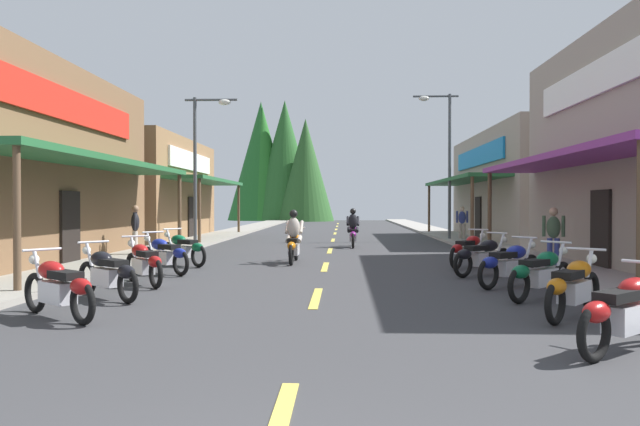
# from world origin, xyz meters

# --- Properties ---
(ground) EXTENTS (10.15, 76.90, 0.10)m
(ground) POSITION_xyz_m (0.00, 23.45, -0.05)
(ground) COLOR #38383A
(sidewalk_left) EXTENTS (2.10, 76.90, 0.12)m
(sidewalk_left) POSITION_xyz_m (-6.13, 23.45, 0.06)
(sidewalk_left) COLOR gray
(sidewalk_left) RESTS_ON ground
(sidewalk_right) EXTENTS (2.10, 76.90, 0.12)m
(sidewalk_right) POSITION_xyz_m (6.13, 23.45, 0.06)
(sidewalk_right) COLOR #9E9991
(sidewalk_right) RESTS_ON ground
(centerline_dashes) EXTENTS (0.16, 50.89, 0.01)m
(centerline_dashes) POSITION_xyz_m (0.00, 26.12, 0.01)
(centerline_dashes) COLOR #E0C64C
(centerline_dashes) RESTS_ON ground
(storefront_left_far) EXTENTS (9.53, 10.88, 4.98)m
(storefront_left_far) POSITION_xyz_m (-11.00, 27.04, 2.49)
(storefront_left_far) COLOR olive
(storefront_left_far) RESTS_ON ground
(storefront_right_far) EXTENTS (10.55, 13.54, 5.24)m
(storefront_right_far) POSITION_xyz_m (11.52, 27.05, 2.62)
(storefront_right_far) COLOR gray
(storefront_right_far) RESTS_ON ground
(streetlamp_left) EXTENTS (2.11, 0.30, 6.03)m
(streetlamp_left) POSITION_xyz_m (-5.15, 21.24, 3.94)
(streetlamp_left) COLOR #474C51
(streetlamp_left) RESTS_ON ground
(streetlamp_right) EXTENTS (2.11, 0.30, 6.89)m
(streetlamp_right) POSITION_xyz_m (5.18, 25.59, 4.42)
(streetlamp_right) COLOR #474C51
(streetlamp_right) RESTS_ON ground
(motorcycle_parked_right_0) EXTENTS (1.71, 1.45, 1.04)m
(motorcycle_parked_right_0) POSITION_xyz_m (3.78, 4.56, 0.49)
(motorcycle_parked_right_0) COLOR black
(motorcycle_parked_right_0) RESTS_ON ground
(motorcycle_parked_right_1) EXTENTS (1.46, 1.70, 1.04)m
(motorcycle_parked_right_1) POSITION_xyz_m (3.98, 6.65, 0.49)
(motorcycle_parked_right_1) COLOR black
(motorcycle_parked_right_1) RESTS_ON ground
(motorcycle_parked_right_2) EXTENTS (1.65, 1.52, 1.04)m
(motorcycle_parked_right_2) POSITION_xyz_m (4.08, 8.44, 0.49)
(motorcycle_parked_right_2) COLOR black
(motorcycle_parked_right_2) RESTS_ON ground
(motorcycle_parked_right_3) EXTENTS (1.70, 1.45, 1.04)m
(motorcycle_parked_right_3) POSITION_xyz_m (3.97, 10.05, 0.49)
(motorcycle_parked_right_3) COLOR black
(motorcycle_parked_right_3) RESTS_ON ground
(motorcycle_parked_right_4) EXTENTS (1.74, 1.40, 1.04)m
(motorcycle_parked_right_4) POSITION_xyz_m (3.87, 12.00, 0.49)
(motorcycle_parked_right_4) COLOR black
(motorcycle_parked_right_4) RESTS_ON ground
(motorcycle_parked_right_5) EXTENTS (1.43, 1.72, 1.04)m
(motorcycle_parked_right_5) POSITION_xyz_m (3.94, 13.89, 0.49)
(motorcycle_parked_right_5) COLOR black
(motorcycle_parked_right_5) RESTS_ON ground
(motorcycle_parked_left_0) EXTENTS (1.75, 1.40, 1.04)m
(motorcycle_parked_left_0) POSITION_xyz_m (-3.78, 6.28, 0.49)
(motorcycle_parked_left_0) COLOR black
(motorcycle_parked_left_0) RESTS_ON ground
(motorcycle_parked_left_1) EXTENTS (1.69, 1.47, 1.04)m
(motorcycle_parked_left_1) POSITION_xyz_m (-3.78, 8.15, 0.49)
(motorcycle_parked_left_1) COLOR black
(motorcycle_parked_left_1) RESTS_ON ground
(motorcycle_parked_left_2) EXTENTS (1.39, 1.75, 1.04)m
(motorcycle_parked_left_2) POSITION_xyz_m (-3.77, 10.07, 0.49)
(motorcycle_parked_left_2) COLOR black
(motorcycle_parked_left_2) RESTS_ON ground
(motorcycle_parked_left_3) EXTENTS (1.68, 1.48, 1.04)m
(motorcycle_parked_left_3) POSITION_xyz_m (-3.95, 12.11, 0.49)
(motorcycle_parked_left_3) COLOR black
(motorcycle_parked_left_3) RESTS_ON ground
(motorcycle_parked_left_4) EXTENTS (1.70, 1.46, 1.04)m
(motorcycle_parked_left_4) POSITION_xyz_m (-4.00, 14.04, 0.49)
(motorcycle_parked_left_4) COLOR black
(motorcycle_parked_left_4) RESTS_ON ground
(rider_cruising_lead) EXTENTS (0.60, 2.14, 1.57)m
(rider_cruising_lead) POSITION_xyz_m (-0.96, 14.90, 0.66)
(rider_cruising_lead) COLOR black
(rider_cruising_lead) RESTS_ON ground
(rider_cruising_trailing) EXTENTS (0.60, 2.14, 1.57)m
(rider_cruising_trailing) POSITION_xyz_m (0.88, 21.43, 0.66)
(rider_cruising_trailing) COLOR black
(rider_cruising_trailing) RESTS_ON ground
(pedestrian_by_shop) EXTENTS (0.34, 0.56, 1.70)m
(pedestrian_by_shop) POSITION_xyz_m (-6.22, 16.44, 0.99)
(pedestrian_by_shop) COLOR #B2A599
(pedestrian_by_shop) RESTS_ON ground
(pedestrian_browsing) EXTENTS (0.57, 0.28, 1.63)m
(pedestrian_browsing) POSITION_xyz_m (6.08, 25.68, 0.94)
(pedestrian_browsing) COLOR #B2A599
(pedestrian_browsing) RESTS_ON ground
(pedestrian_waiting) EXTENTS (0.55, 0.36, 1.64)m
(pedestrian_waiting) POSITION_xyz_m (6.07, 13.49, 0.95)
(pedestrian_waiting) COLOR #333F8C
(pedestrian_waiting) RESTS_ON ground
(treeline_backdrop) EXTENTS (11.68, 9.57, 12.97)m
(treeline_backdrop) POSITION_xyz_m (-6.72, 61.54, 6.06)
(treeline_backdrop) COLOR #246A23
(treeline_backdrop) RESTS_ON ground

